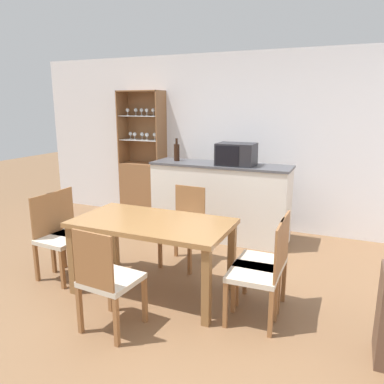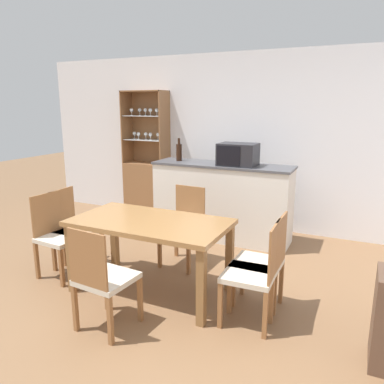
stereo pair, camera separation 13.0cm
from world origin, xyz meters
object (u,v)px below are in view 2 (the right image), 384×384
at_px(dining_chair_side_right_near, 255,274).
at_px(dining_chair_side_right_far, 262,263).
at_px(dining_chair_side_left_near, 58,236).
at_px(dining_chair_side_left_far, 74,229).
at_px(microwave, 238,154).
at_px(display_cabinet, 147,180).
at_px(wine_bottle, 179,152).
at_px(dining_table, 150,229).
at_px(dining_chair_head_near, 103,279).
at_px(dining_chair_head_far, 184,226).

xyz_separation_m(dining_chair_side_right_near, dining_chair_side_right_far, (0.00, 0.24, 0.00)).
relative_size(dining_chair_side_left_near, dining_chair_side_right_far, 1.00).
bearing_deg(dining_chair_side_left_far, dining_chair_side_left_near, -0.95).
relative_size(dining_chair_side_right_far, microwave, 1.83).
distance_m(display_cabinet, dining_chair_side_right_near, 3.42).
xyz_separation_m(dining_chair_side_right_far, dining_chair_side_left_far, (-2.16, -0.00, 0.00)).
bearing_deg(dining_chair_side_right_far, dining_chair_side_left_far, 90.47).
relative_size(display_cabinet, microwave, 4.15).
distance_m(display_cabinet, dining_chair_side_left_near, 2.36).
xyz_separation_m(display_cabinet, wine_bottle, (0.84, -0.49, 0.56)).
xyz_separation_m(dining_table, microwave, (0.31, 1.68, 0.55)).
bearing_deg(dining_chair_side_left_near, dining_chair_head_near, 64.71).
distance_m(dining_chair_side_left_near, dining_chair_side_right_far, 2.17).
height_order(dining_chair_side_left_far, microwave, microwave).
bearing_deg(dining_chair_head_near, dining_chair_side_left_far, 146.19).
distance_m(dining_table, dining_chair_head_far, 0.75).
height_order(dining_chair_side_right_far, dining_chair_head_near, same).
height_order(dining_chair_side_left_near, wine_bottle, wine_bottle).
xyz_separation_m(display_cabinet, dining_table, (1.41, -2.21, 0.03)).
distance_m(dining_chair_side_right_far, dining_chair_head_near, 1.38).
relative_size(dining_chair_side_right_far, wine_bottle, 2.83).
xyz_separation_m(dining_chair_head_near, dining_chair_side_left_far, (-1.08, 0.85, 0.00)).
height_order(dining_chair_head_far, dining_chair_side_left_near, same).
height_order(display_cabinet, dining_chair_side_right_near, display_cabinet).
bearing_deg(dining_chair_side_right_near, dining_chair_side_left_near, 87.92).
xyz_separation_m(dining_chair_head_far, dining_chair_side_left_far, (-1.08, -0.61, 0.00)).
bearing_deg(dining_chair_head_near, wine_bottle, 107.42).
bearing_deg(dining_chair_head_far, wine_bottle, -57.46).
distance_m(dining_chair_side_left_far, wine_bottle, 1.83).
relative_size(dining_chair_side_left_far, wine_bottle, 2.83).
height_order(display_cabinet, microwave, display_cabinet).
height_order(dining_table, dining_chair_side_left_far, dining_chair_side_left_far).
distance_m(dining_chair_head_near, microwave, 2.54).
bearing_deg(dining_chair_side_left_far, microwave, 137.29).
bearing_deg(microwave, dining_table, -100.56).
bearing_deg(wine_bottle, dining_chair_head_far, -60.35).
xyz_separation_m(dining_chair_side_right_far, microwave, (-0.77, 1.56, 0.74)).
distance_m(display_cabinet, dining_chair_side_right_far, 3.26).
xyz_separation_m(dining_table, dining_chair_side_left_near, (-1.08, -0.12, -0.19)).
bearing_deg(dining_chair_side_right_far, dining_chair_head_far, 60.99).
height_order(dining_chair_head_far, microwave, microwave).
height_order(dining_chair_side_left_far, wine_bottle, wine_bottle).
xyz_separation_m(display_cabinet, dining_chair_side_right_far, (2.49, -2.09, -0.16)).
distance_m(display_cabinet, dining_chair_head_far, 2.05).
height_order(dining_chair_side_left_near, microwave, microwave).
bearing_deg(wine_bottle, display_cabinet, 150.03).
bearing_deg(dining_chair_head_far, dining_chair_side_right_near, 144.58).
bearing_deg(dining_chair_side_right_near, dining_chair_head_near, 117.35).
xyz_separation_m(dining_table, dining_chair_side_left_far, (-1.08, 0.12, -0.19)).
height_order(dining_table, microwave, microwave).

